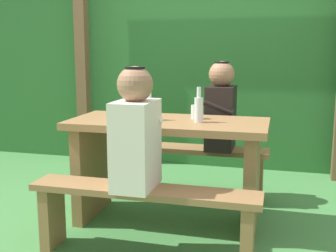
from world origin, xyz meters
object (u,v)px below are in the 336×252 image
(bench_near, at_px, (144,208))
(bottle_left, at_px, (149,108))
(cell_phone, at_px, (134,116))
(picnic_table, at_px, (168,154))
(person_black_coat, at_px, (221,109))
(bottle_right, at_px, (199,108))
(person_white_shirt, at_px, (136,133))
(drinking_glass, at_px, (196,112))
(bench_far, at_px, (185,161))

(bench_near, height_order, bottle_left, bottle_left)
(bench_near, distance_m, cell_phone, 0.83)
(picnic_table, distance_m, person_black_coat, 0.69)
(bottle_right, bearing_deg, picnic_table, 172.02)
(bottle_right, height_order, cell_phone, bottle_right)
(picnic_table, height_order, person_white_shirt, person_white_shirt)
(cell_phone, bearing_deg, picnic_table, -45.21)
(picnic_table, height_order, drinking_glass, drinking_glass)
(bench_near, height_order, cell_phone, cell_phone)
(bench_near, relative_size, drinking_glass, 14.03)
(person_white_shirt, relative_size, bottle_right, 2.95)
(person_black_coat, height_order, cell_phone, person_black_coat)
(bench_near, bearing_deg, drinking_glass, 75.08)
(cell_phone, bearing_deg, person_black_coat, 9.93)
(bottle_left, bearing_deg, bottle_right, 0.15)
(bench_near, relative_size, person_white_shirt, 1.95)
(bench_far, height_order, drinking_glass, drinking_glass)
(bench_far, height_order, person_black_coat, person_black_coat)
(person_black_coat, relative_size, bottle_left, 3.11)
(bench_far, bearing_deg, drinking_glass, -68.27)
(bench_far, bearing_deg, picnic_table, -90.00)
(bench_far, relative_size, person_white_shirt, 1.95)
(picnic_table, bearing_deg, bottle_left, -165.56)
(bench_far, relative_size, cell_phone, 10.00)
(bench_near, relative_size, bench_far, 1.00)
(bench_far, xyz_separation_m, drinking_glass, (0.18, -0.46, 0.49))
(person_black_coat, distance_m, bottle_left, 0.74)
(drinking_glass, distance_m, cell_phone, 0.46)
(picnic_table, height_order, bottle_right, bottle_right)
(bench_far, bearing_deg, bench_near, -90.00)
(drinking_glass, bearing_deg, bottle_left, -154.71)
(picnic_table, distance_m, bench_near, 0.60)
(bench_far, distance_m, person_black_coat, 0.55)
(picnic_table, xyz_separation_m, bottle_right, (0.23, -0.03, 0.34))
(bench_near, distance_m, bottle_right, 0.79)
(picnic_table, height_order, bench_near, picnic_table)
(person_black_coat, xyz_separation_m, bottle_left, (-0.43, -0.60, 0.07))
(person_white_shirt, height_order, bottle_right, person_white_shirt)
(bottle_left, bearing_deg, bench_near, -76.70)
(bottle_right, bearing_deg, bench_near, -112.84)
(picnic_table, distance_m, drinking_glass, 0.36)
(drinking_glass, relative_size, cell_phone, 0.71)
(cell_phone, bearing_deg, bottle_left, -65.38)
(bench_near, bearing_deg, person_white_shirt, 175.87)
(bottle_right, bearing_deg, cell_phone, 168.32)
(bench_far, xyz_separation_m, bottle_left, (-0.13, -0.60, 0.53))
(person_white_shirt, distance_m, cell_phone, 0.68)
(person_black_coat, height_order, bottle_left, person_black_coat)
(person_black_coat, distance_m, cell_phone, 0.76)
(person_black_coat, relative_size, cell_phone, 5.14)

